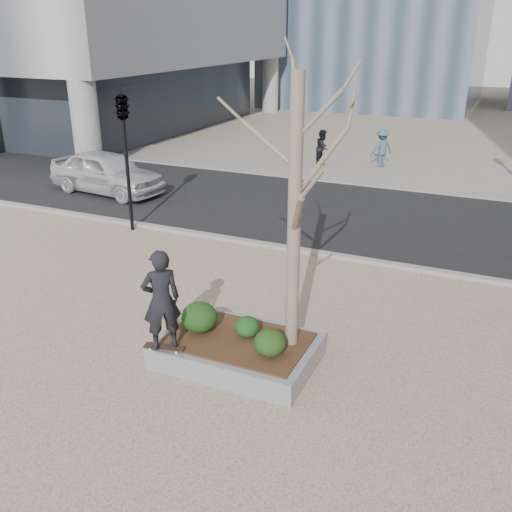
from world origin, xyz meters
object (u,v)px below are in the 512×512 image
at_px(skateboarder, 161,300).
at_px(police_car, 107,172).
at_px(planter, 238,350).
at_px(skateboard, 164,348).

bearing_deg(skateboarder, police_car, -91.99).
bearing_deg(planter, skateboard, -141.34).
xyz_separation_m(skateboard, skateboarder, (0.00, -0.00, 1.01)).
distance_m(skateboard, police_car, 13.14).
bearing_deg(skateboard, police_car, 120.43).
height_order(planter, police_car, police_car).
xyz_separation_m(planter, skateboarder, (-1.10, -0.88, 1.27)).
height_order(skateboard, police_car, police_car).
bearing_deg(police_car, skateboard, -130.82).
xyz_separation_m(skateboarder, police_car, (-8.85, 9.71, -0.66)).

